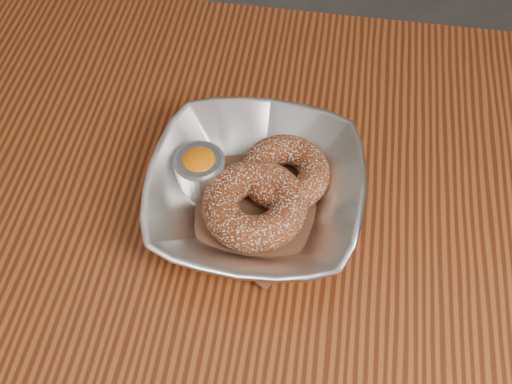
# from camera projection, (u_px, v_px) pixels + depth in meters

# --- Properties ---
(table) EXTENTS (1.20, 0.80, 0.75)m
(table) POSITION_uv_depth(u_px,v_px,m) (332.00, 314.00, 0.69)
(table) COLOR brown
(table) RESTS_ON ground_plane
(serving_bowl) EXTENTS (0.23, 0.23, 0.06)m
(serving_bowl) POSITION_uv_depth(u_px,v_px,m) (256.00, 193.00, 0.63)
(serving_bowl) COLOR silver
(serving_bowl) RESTS_ON table
(parchment) EXTENTS (0.20, 0.20, 0.00)m
(parchment) POSITION_uv_depth(u_px,v_px,m) (256.00, 203.00, 0.64)
(parchment) COLOR brown
(parchment) RESTS_ON table
(donut_back) EXTENTS (0.10, 0.10, 0.03)m
(donut_back) POSITION_uv_depth(u_px,v_px,m) (285.00, 173.00, 0.64)
(donut_back) COLOR maroon
(donut_back) RESTS_ON parchment
(donut_front) EXTENTS (0.13, 0.13, 0.04)m
(donut_front) POSITION_uv_depth(u_px,v_px,m) (255.00, 205.00, 0.62)
(donut_front) COLOR maroon
(donut_front) RESTS_ON parchment
(ramekin) EXTENTS (0.05, 0.05, 0.05)m
(ramekin) POSITION_uv_depth(u_px,v_px,m) (200.00, 171.00, 0.64)
(ramekin) COLOR silver
(ramekin) RESTS_ON table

